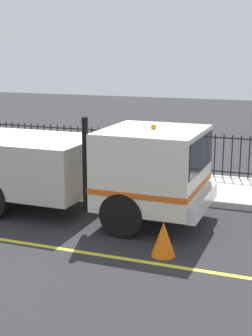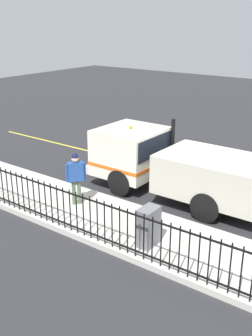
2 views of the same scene
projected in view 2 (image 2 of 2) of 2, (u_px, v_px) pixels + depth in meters
The scene contains 8 objects.
ground_plane at pixel (189, 201), 14.05m from camera, with size 60.84×60.84×0.00m, color #2B2B2D.
sidewalk_slab at pixel (142, 233), 11.83m from camera, with size 2.71×27.65×0.17m, color beige.
lane_marking at pixel (216, 182), 15.69m from camera, with size 0.12×24.89×0.01m, color yellow.
work_truck at pixel (172, 163), 14.09m from camera, with size 2.41×6.92×2.50m.
worker_standing at pixel (76, 173), 13.09m from camera, with size 0.54×0.47×1.75m.
iron_fence at pixel (116, 227), 10.65m from camera, with size 0.04×23.54×1.28m.
utility_cabinet at pixel (148, 227), 10.86m from camera, with size 0.65×0.42×1.09m, color slate.
traffic_cone at pixel (140, 160), 17.11m from camera, with size 0.47×0.47×0.67m, color orange.
Camera 2 is at (11.58, 5.84, 5.95)m, focal length 43.59 mm.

